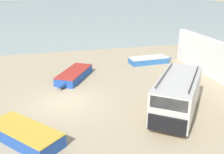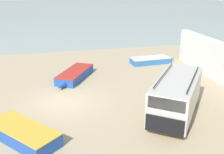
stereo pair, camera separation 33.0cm
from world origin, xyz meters
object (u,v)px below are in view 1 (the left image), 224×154
object	(u,v)px
fishing_rowboat_1	(150,60)
parked_van	(177,94)
fishing_rowboat_2	(23,133)
fishing_rowboat_0	(73,75)

from	to	relation	value
fishing_rowboat_1	parked_van	bearing A→B (deg)	-107.12
fishing_rowboat_1	fishing_rowboat_2	xyz separation A→B (m)	(-10.06, -9.59, 0.07)
fishing_rowboat_0	fishing_rowboat_1	world-z (taller)	fishing_rowboat_0
fishing_rowboat_0	fishing_rowboat_2	size ratio (longest dim) A/B	1.11
parked_van	fishing_rowboat_2	xyz separation A→B (m)	(-7.84, -0.52, -0.82)
fishing_rowboat_1	fishing_rowboat_2	size ratio (longest dim) A/B	1.02
parked_van	fishing_rowboat_1	xyz separation A→B (m)	(2.22, 9.07, -0.88)
fishing_rowboat_1	fishing_rowboat_2	distance (m)	13.90
parked_van	fishing_rowboat_0	world-z (taller)	parked_van
parked_van	fishing_rowboat_2	size ratio (longest dim) A/B	1.28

